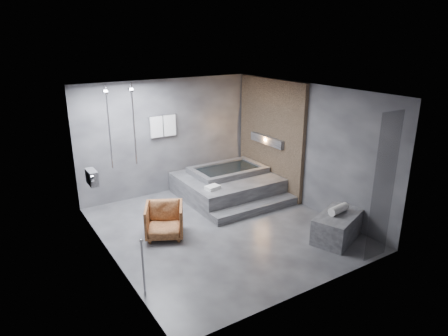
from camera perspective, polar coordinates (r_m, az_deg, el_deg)
room at (r=8.07m, az=1.17°, el=3.80°), size 5.00×5.04×2.82m
tub_deck at (r=9.83m, az=0.43°, el=-2.51°), size 2.20×2.00×0.50m
tub_step at (r=9.00m, az=4.50°, el=-5.75°), size 2.20×0.36×0.18m
concrete_bench at (r=8.11m, az=15.93°, el=-8.02°), size 1.29×1.00×0.52m
driftwood_chair at (r=7.94m, az=-8.52°, el=-7.45°), size 0.97×0.98×0.67m
rolled_towel at (r=8.01m, az=16.03°, el=-5.69°), size 0.47×0.23×0.16m
deck_towel at (r=8.91m, az=-1.65°, el=-2.79°), size 0.34×0.27×0.08m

